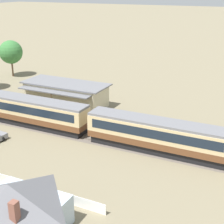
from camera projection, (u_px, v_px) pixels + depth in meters
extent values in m
cube|color=brown|center=(157.00, 141.00, 40.56)|extent=(17.07, 3.01, 0.80)
cube|color=#D1B784|center=(157.00, 130.00, 40.08)|extent=(17.07, 3.01, 1.95)
cube|color=#192330|center=(157.00, 130.00, 40.05)|extent=(15.70, 3.05, 1.09)
cube|color=slate|center=(158.00, 122.00, 39.69)|extent=(17.07, 2.83, 0.30)
cube|color=black|center=(156.00, 147.00, 40.85)|extent=(16.39, 2.59, 0.88)
cylinder|color=black|center=(202.00, 160.00, 37.94)|extent=(0.90, 0.18, 0.90)
cylinder|color=black|center=(205.00, 155.00, 39.15)|extent=(0.90, 0.18, 0.90)
cylinder|color=black|center=(111.00, 141.00, 42.57)|extent=(0.90, 0.18, 0.90)
cylinder|color=black|center=(116.00, 137.00, 43.78)|extent=(0.90, 0.18, 0.90)
cube|color=brown|center=(33.00, 117.00, 48.08)|extent=(17.07, 3.01, 0.80)
cube|color=#D1B784|center=(32.00, 107.00, 47.60)|extent=(17.07, 3.01, 1.95)
cube|color=#192330|center=(32.00, 107.00, 47.57)|extent=(15.70, 3.05, 1.09)
cube|color=slate|center=(31.00, 100.00, 47.21)|extent=(17.07, 2.83, 0.30)
cube|color=black|center=(33.00, 122.00, 48.37)|extent=(16.39, 2.59, 0.88)
cylinder|color=black|center=(64.00, 131.00, 45.46)|extent=(0.90, 0.18, 0.90)
cylinder|color=black|center=(70.00, 127.00, 46.67)|extent=(0.90, 0.18, 0.90)
cylinder|color=black|center=(6.00, 114.00, 51.30)|extent=(0.90, 0.18, 0.90)
cube|color=#665B51|center=(212.00, 163.00, 38.29)|extent=(143.21, 3.60, 0.01)
cube|color=#4C4238|center=(211.00, 165.00, 37.68)|extent=(143.21, 0.12, 0.04)
cube|color=#4C4238|center=(214.00, 160.00, 38.89)|extent=(143.21, 0.12, 0.04)
cube|color=beige|center=(66.00, 95.00, 56.14)|extent=(13.15, 5.28, 3.58)
cube|color=slate|center=(66.00, 83.00, 55.48)|extent=(14.20, 5.71, 0.20)
cube|color=slate|center=(53.00, 92.00, 52.75)|extent=(12.62, 1.60, 0.16)
cylinder|color=brown|center=(52.00, 103.00, 52.82)|extent=(0.14, 0.14, 3.10)
cube|color=silver|center=(12.00, 223.00, 26.59)|extent=(6.69, 7.43, 2.62)
pyramid|color=slate|center=(9.00, 197.00, 25.76)|extent=(7.23, 8.02, 2.16)
cube|color=brown|center=(15.00, 214.00, 23.70)|extent=(0.56, 0.56, 1.94)
cylinder|color=black|center=(3.00, 139.00, 43.46)|extent=(0.62, 0.20, 0.62)
cylinder|color=brown|center=(12.00, 68.00, 73.90)|extent=(0.34, 0.34, 3.78)
sphere|color=#387538|center=(11.00, 52.00, 72.73)|extent=(4.94, 4.94, 4.94)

